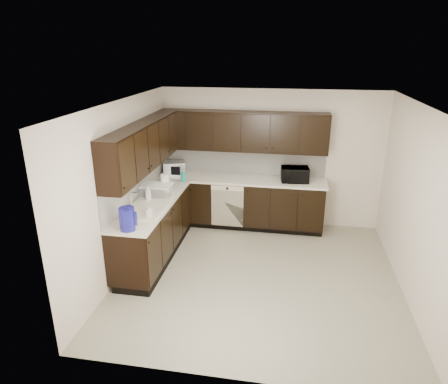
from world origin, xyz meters
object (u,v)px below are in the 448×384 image
object	(u,v)px
microwave	(295,175)
storage_bin	(157,190)
sink	(146,213)
toaster_oven	(174,168)
blue_pitcher	(127,219)

from	to	relation	value
microwave	storage_bin	distance (m)	2.42
sink	microwave	bearing A→B (deg)	38.17
microwave	storage_bin	world-z (taller)	microwave
storage_bin	microwave	bearing A→B (deg)	26.63
sink	toaster_oven	size ratio (longest dim) A/B	2.07
toaster_oven	storage_bin	world-z (taller)	toaster_oven
sink	storage_bin	world-z (taller)	sink
microwave	toaster_oven	size ratio (longest dim) A/B	1.19
sink	blue_pitcher	xyz separation A→B (m)	(0.02, -0.69, 0.21)
sink	toaster_oven	xyz separation A→B (m)	(-0.07, 1.71, 0.18)
microwave	storage_bin	size ratio (longest dim) A/B	1.04
toaster_oven	blue_pitcher	size ratio (longest dim) A/B	1.29
microwave	blue_pitcher	size ratio (longest dim) A/B	1.55
sink	microwave	xyz separation A→B (m)	(2.14, 1.68, 0.19)
toaster_oven	microwave	bearing A→B (deg)	-18.82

